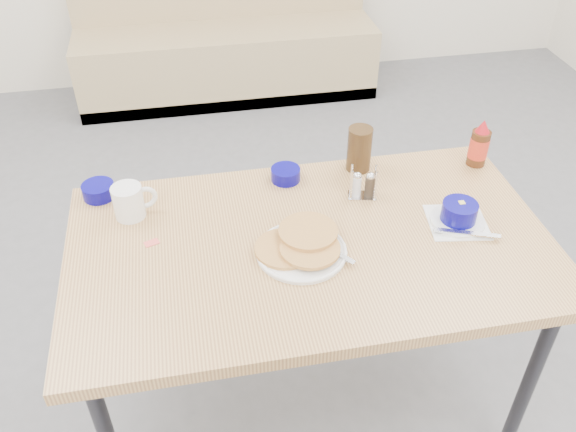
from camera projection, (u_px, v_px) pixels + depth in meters
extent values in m
cube|color=tan|center=(227.00, 61.00, 3.99)|extent=(1.90, 0.55, 0.45)
cube|color=#2D2D33|center=(229.00, 87.00, 4.11)|extent=(1.90, 0.55, 0.08)
cube|color=tan|center=(311.00, 247.00, 1.78)|extent=(1.40, 0.80, 0.04)
cylinder|color=#2D2D33|center=(529.00, 383.00, 1.86)|extent=(0.04, 0.04, 0.72)
cylinder|color=#2D2D33|center=(119.00, 290.00, 2.17)|extent=(0.04, 0.04, 0.72)
cylinder|color=#2D2D33|center=(447.00, 247.00, 2.35)|extent=(0.04, 0.04, 0.72)
cylinder|color=white|center=(301.00, 251.00, 1.72)|extent=(0.26, 0.26, 0.01)
cylinder|color=#D9A551|center=(285.00, 249.00, 1.71)|extent=(0.17, 0.17, 0.01)
cylinder|color=#D9A551|center=(310.00, 248.00, 1.69)|extent=(0.17, 0.17, 0.01)
cylinder|color=#D9A551|center=(308.00, 231.00, 1.74)|extent=(0.17, 0.17, 0.01)
cube|color=silver|center=(338.00, 254.00, 1.70)|extent=(0.08, 0.10, 0.00)
cylinder|color=white|center=(128.00, 202.00, 1.83)|extent=(0.09, 0.09, 0.10)
cylinder|color=black|center=(126.00, 189.00, 1.80)|extent=(0.08, 0.08, 0.00)
torus|color=white|center=(145.00, 198.00, 1.84)|extent=(0.08, 0.03, 0.08)
cube|color=white|center=(457.00, 222.00, 1.83)|extent=(0.20, 0.20, 0.00)
cylinder|color=white|center=(457.00, 220.00, 1.83)|extent=(0.16, 0.16, 0.01)
cylinder|color=#080573|center=(459.00, 212.00, 1.80)|extent=(0.11, 0.11, 0.06)
cylinder|color=white|center=(461.00, 205.00, 1.79)|extent=(0.09, 0.09, 0.01)
cube|color=#F4DB60|center=(462.00, 203.00, 1.79)|extent=(0.02, 0.02, 0.01)
cube|color=silver|center=(467.00, 233.00, 1.77)|extent=(0.19, 0.08, 0.00)
cylinder|color=#080573|center=(99.00, 191.00, 1.92)|extent=(0.10, 0.10, 0.05)
cylinder|color=#080573|center=(286.00, 174.00, 1.99)|extent=(0.10, 0.10, 0.04)
cylinder|color=#3A2612|center=(359.00, 149.00, 2.01)|extent=(0.09, 0.09, 0.15)
cube|color=silver|center=(362.00, 196.00, 1.93)|extent=(0.10, 0.07, 0.00)
cylinder|color=silver|center=(352.00, 185.00, 1.89)|extent=(0.01, 0.01, 0.10)
cylinder|color=silver|center=(376.00, 186.00, 1.89)|extent=(0.01, 0.01, 0.10)
cylinder|color=silver|center=(351.00, 178.00, 1.92)|extent=(0.01, 0.01, 0.10)
cylinder|color=silver|center=(375.00, 179.00, 1.91)|extent=(0.01, 0.01, 0.10)
cylinder|color=silver|center=(356.00, 186.00, 1.91)|extent=(0.03, 0.03, 0.07)
cylinder|color=#3F3326|center=(370.00, 186.00, 1.91)|extent=(0.03, 0.03, 0.07)
cylinder|color=#47230F|center=(479.00, 148.00, 2.04)|extent=(0.06, 0.06, 0.12)
cylinder|color=#EC4F1B|center=(479.00, 147.00, 2.04)|extent=(0.06, 0.06, 0.07)
cone|color=red|center=(484.00, 126.00, 1.99)|extent=(0.05, 0.05, 0.04)
cube|color=#F55851|center=(152.00, 243.00, 1.76)|extent=(0.05, 0.04, 0.00)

